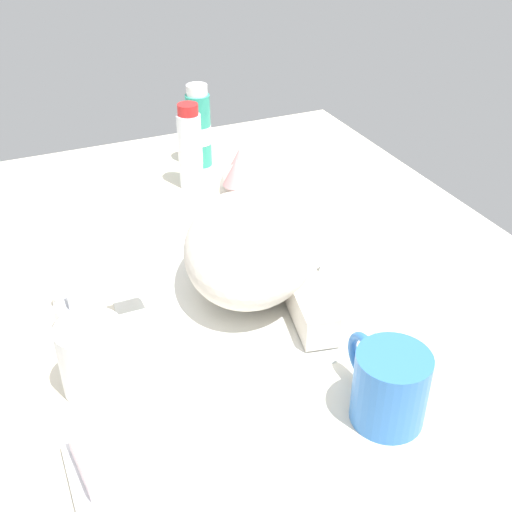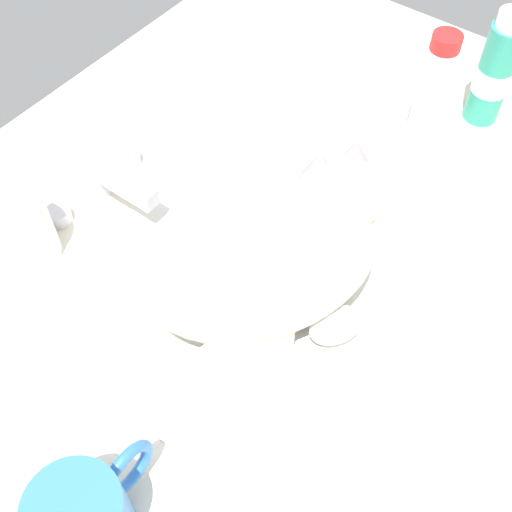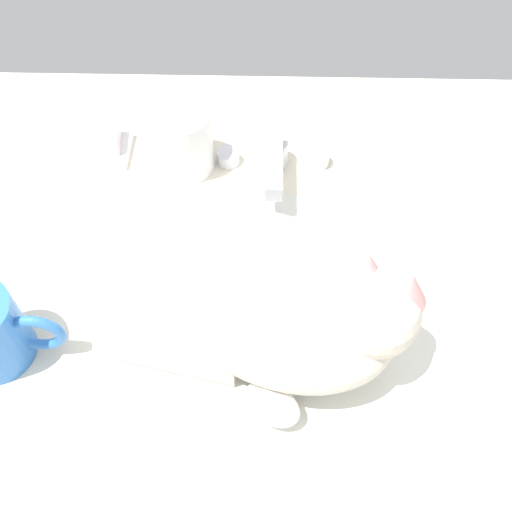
% 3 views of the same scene
% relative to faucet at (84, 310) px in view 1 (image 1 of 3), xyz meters
% --- Properties ---
extents(ground_plane, '(1.10, 0.83, 0.03)m').
position_rel_faucet_xyz_m(ground_plane, '(0.00, -0.22, -0.04)').
color(ground_plane, silver).
extents(sink_basin, '(0.37, 0.37, 0.01)m').
position_rel_faucet_xyz_m(sink_basin, '(0.00, -0.22, -0.02)').
color(sink_basin, silver).
rests_on(sink_basin, ground_plane).
extents(faucet, '(0.14, 0.12, 0.06)m').
position_rel_faucet_xyz_m(faucet, '(0.00, 0.00, 0.00)').
color(faucet, silver).
rests_on(faucet, ground_plane).
extents(cat, '(0.32, 0.27, 0.14)m').
position_rel_faucet_xyz_m(cat, '(0.01, -0.23, 0.04)').
color(cat, beige).
rests_on(cat, sink_basin).
extents(coffee_mug, '(0.12, 0.08, 0.08)m').
position_rel_faucet_xyz_m(coffee_mug, '(-0.27, -0.25, 0.02)').
color(coffee_mug, '#3372C6').
rests_on(coffee_mug, ground_plane).
extents(rinse_cup, '(0.07, 0.07, 0.08)m').
position_rel_faucet_xyz_m(rinse_cup, '(-0.11, 0.01, 0.02)').
color(rinse_cup, white).
rests_on(rinse_cup, ground_plane).
extents(soap_dish, '(0.09, 0.06, 0.01)m').
position_rel_faucet_xyz_m(soap_dish, '(-0.23, 0.03, -0.02)').
color(soap_dish, white).
rests_on(soap_dish, ground_plane).
extents(soap_bar, '(0.07, 0.05, 0.03)m').
position_rel_faucet_xyz_m(soap_bar, '(-0.23, 0.03, -0.00)').
color(soap_bar, silver).
rests_on(soap_bar, soap_dish).
extents(toothpaste_bottle, '(0.04, 0.04, 0.15)m').
position_rel_faucet_xyz_m(toothpaste_bottle, '(0.31, -0.25, 0.04)').
color(toothpaste_bottle, white).
rests_on(toothpaste_bottle, ground_plane).
extents(mouthwash_bottle, '(0.04, 0.04, 0.15)m').
position_rel_faucet_xyz_m(mouthwash_bottle, '(0.39, -0.29, 0.04)').
color(mouthwash_bottle, teal).
rests_on(mouthwash_bottle, ground_plane).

